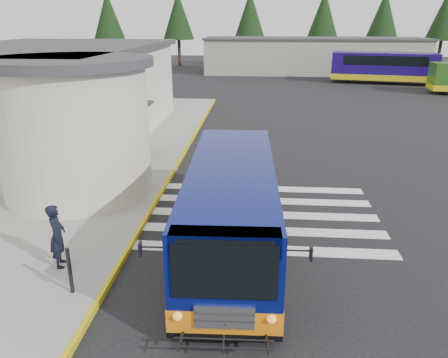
# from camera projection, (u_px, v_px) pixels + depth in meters

# --- Properties ---
(ground) EXTENTS (140.00, 140.00, 0.00)m
(ground) POSITION_uv_depth(u_px,v_px,m) (271.00, 205.00, 15.31)
(ground) COLOR black
(ground) RESTS_ON ground
(sidewalk) EXTENTS (10.00, 34.00, 0.15)m
(sidewalk) POSITION_uv_depth(u_px,v_px,m) (69.00, 163.00, 19.70)
(sidewalk) COLOR gray
(sidewalk) RESTS_ON ground
(curb_strip) EXTENTS (0.12, 34.00, 0.16)m
(curb_strip) POSITION_uv_depth(u_px,v_px,m) (177.00, 165.00, 19.33)
(curb_strip) COLOR gold
(curb_strip) RESTS_ON ground
(station_building) EXTENTS (12.70, 18.70, 4.80)m
(station_building) POSITION_uv_depth(u_px,v_px,m) (51.00, 96.00, 21.71)
(station_building) COLOR beige
(station_building) RESTS_ON ground
(crosswalk) EXTENTS (8.00, 5.35, 0.01)m
(crosswalk) POSITION_uv_depth(u_px,v_px,m) (256.00, 214.00, 14.60)
(crosswalk) COLOR silver
(crosswalk) RESTS_ON ground
(depot_building) EXTENTS (26.40, 8.40, 4.20)m
(depot_building) POSITION_uv_depth(u_px,v_px,m) (313.00, 55.00, 53.51)
(depot_building) COLOR gray
(depot_building) RESTS_ON ground
(tree_line) EXTENTS (58.40, 4.40, 10.00)m
(tree_line) POSITION_uv_depth(u_px,v_px,m) (311.00, 16.00, 59.39)
(tree_line) COLOR black
(tree_line) RESTS_ON ground
(transit_bus) EXTENTS (3.20, 8.85, 2.48)m
(transit_bus) POSITION_uv_depth(u_px,v_px,m) (231.00, 211.00, 11.99)
(transit_bus) COLOR #070F58
(transit_bus) RESTS_ON ground
(pedestrian_a) EXTENTS (0.57, 0.71, 1.69)m
(pedestrian_a) POSITION_uv_depth(u_px,v_px,m) (57.00, 236.00, 11.01)
(pedestrian_a) COLOR black
(pedestrian_a) RESTS_ON sidewalk
(pedestrian_b) EXTENTS (0.73, 0.87, 1.62)m
(pedestrian_b) POSITION_uv_depth(u_px,v_px,m) (95.00, 182.00, 14.78)
(pedestrian_b) COLOR black
(pedestrian_b) RESTS_ON sidewalk
(bollard) EXTENTS (0.09, 0.09, 1.15)m
(bollard) POSITION_uv_depth(u_px,v_px,m) (70.00, 271.00, 9.97)
(bollard) COLOR black
(bollard) RESTS_ON sidewalk
(far_bus_a) EXTENTS (10.64, 4.92, 2.65)m
(far_bus_a) POSITION_uv_depth(u_px,v_px,m) (384.00, 66.00, 44.58)
(far_bus_a) COLOR #170756
(far_bus_a) RESTS_ON ground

